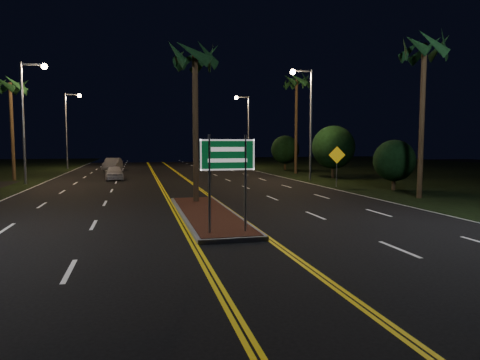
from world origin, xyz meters
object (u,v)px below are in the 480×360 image
object	(u,v)px
streetlight_right_mid	(307,111)
shrub_mid	(333,147)
palm_left_far	(10,86)
warning_sign	(337,160)
median_island	(207,214)
car_near	(114,171)
highway_sign	(228,164)
palm_right_near	(425,49)
shrub_far	(285,150)
streetlight_left_far	(69,122)
car_far	(113,163)
shrub_near	(394,161)
streetlight_left_mid	(28,108)
palm_median	(195,57)
palm_right_far	(297,82)
streetlight_right_far	(246,123)

from	to	relation	value
streetlight_right_mid	shrub_mid	world-z (taller)	streetlight_right_mid
palm_left_far	warning_sign	size ratio (longest dim) A/B	3.08
median_island	car_near	bearing A→B (deg)	103.57
highway_sign	palm_right_near	world-z (taller)	palm_right_near
warning_sign	streetlight_right_mid	bearing A→B (deg)	99.67
shrub_far	warning_sign	world-z (taller)	shrub_far
palm_left_far	shrub_mid	xyz separation A→B (m)	(26.80, -4.00, -5.02)
streetlight_right_mid	streetlight_left_far	bearing A→B (deg)	133.97
streetlight_right_mid	shrub_mid	distance (m)	4.90
palm_left_far	car_far	distance (m)	15.09
palm_left_far	shrub_far	bearing A→B (deg)	16.74
shrub_near	shrub_far	bearing A→B (deg)	89.22
median_island	palm_left_far	distance (m)	25.76
palm_left_far	warning_sign	bearing A→B (deg)	-25.38
streetlight_left_far	car_near	distance (m)	19.00
streetlight_left_mid	median_island	bearing A→B (deg)	-58.02
streetlight_left_far	car_far	size ratio (longest dim) A/B	1.80
palm_median	palm_left_far	xyz separation A→B (m)	(-12.80, 17.50, 0.47)
highway_sign	car_near	xyz separation A→B (m)	(-4.73, 23.82, -1.68)
palm_right_near	warning_sign	distance (m)	9.44
palm_median	palm_left_far	world-z (taller)	palm_left_far
palm_left_far	palm_right_far	xyz separation A→B (m)	(25.60, 2.00, 1.40)
palm_left_far	palm_right_near	world-z (taller)	palm_right_near
palm_right_far	palm_median	bearing A→B (deg)	-123.28
palm_right_near	palm_left_far	bearing A→B (deg)	144.57
median_island	shrub_mid	xyz separation A→B (m)	(14.00, 17.00, 2.64)
car_near	streetlight_right_mid	bearing A→B (deg)	-20.51
streetlight_left_mid	shrub_near	size ratio (longest dim) A/B	2.73
streetlight_left_far	warning_sign	size ratio (longest dim) A/B	3.15
streetlight_right_far	warning_sign	bearing A→B (deg)	-89.57
streetlight_right_mid	car_far	distance (m)	24.12
shrub_near	palm_median	bearing A→B (deg)	-165.47
streetlight_right_mid	shrub_mid	xyz separation A→B (m)	(3.39, 2.00, -2.93)
shrub_far	warning_sign	xyz separation A→B (m)	(-3.00, -19.20, -0.45)
streetlight_right_far	shrub_mid	distance (m)	18.55
streetlight_right_mid	palm_left_far	size ratio (longest dim) A/B	1.02
streetlight_right_far	shrub_near	world-z (taller)	streetlight_right_far
median_island	streetlight_right_far	bearing A→B (deg)	73.13
streetlight_left_mid	palm_right_near	size ratio (longest dim) A/B	0.97
palm_median	shrub_mid	bearing A→B (deg)	43.96
car_far	median_island	bearing A→B (deg)	-72.03
palm_right_near	palm_right_far	distance (m)	20.02
shrub_near	car_near	bearing A→B (deg)	145.32
highway_sign	median_island	bearing A→B (deg)	90.00
car_near	car_far	size ratio (longest dim) A/B	0.87
palm_left_far	palm_right_far	world-z (taller)	palm_right_far
median_island	streetlight_right_mid	bearing A→B (deg)	54.72
palm_right_near	warning_sign	world-z (taller)	palm_right_near
streetlight_left_far	shrub_near	size ratio (longest dim) A/B	2.73
streetlight_right_mid	palm_right_near	bearing A→B (deg)	-81.06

